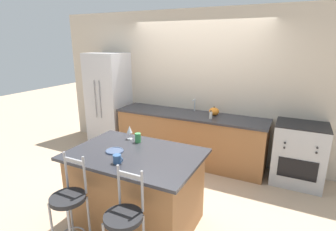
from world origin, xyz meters
TOP-DOWN VIEW (x-y plane):
  - ground_plane at (0.00, 0.00)m, footprint 18.00×18.00m
  - wall_back at (0.00, 0.72)m, footprint 6.00×0.07m
  - back_counter at (0.00, 0.39)m, footprint 2.71×0.70m
  - sink_faucet at (0.00, 0.59)m, footprint 0.02×0.13m
  - kitchen_island at (0.07, -1.51)m, footprint 1.52×1.03m
  - refrigerator at (-1.79, 0.37)m, footprint 0.73×0.69m
  - oven_range at (1.80, 0.40)m, footprint 0.73×0.62m
  - bar_stool_near at (-0.26, -2.21)m, footprint 0.35×0.35m
  - bar_stool_far at (0.40, -2.21)m, footprint 0.35×0.35m
  - dinner_plate at (-0.16, -1.57)m, footprint 0.21×0.21m
  - wine_glass at (-0.23, -1.16)m, footprint 0.07×0.07m
  - coffee_mug at (0.05, -1.80)m, footprint 0.12×0.09m
  - tumbler_cup at (-0.08, -1.21)m, footprint 0.07×0.07m
  - pumpkin_decoration at (0.41, 0.47)m, footprint 0.18×0.18m
  - soap_bottle at (0.43, 0.24)m, footprint 0.05×0.05m

SIDE VIEW (x-z plane):
  - ground_plane at x=0.00m, z-range 0.00..0.00m
  - back_counter at x=0.00m, z-range 0.00..0.91m
  - kitchen_island at x=0.07m, z-range 0.00..0.92m
  - oven_range at x=1.80m, z-range 0.00..0.96m
  - bar_stool_near at x=-0.26m, z-range 0.01..1.08m
  - bar_stool_far at x=0.40m, z-range 0.01..1.08m
  - dinner_plate at x=-0.16m, z-range 0.91..0.93m
  - coffee_mug at x=0.05m, z-range 0.91..1.01m
  - refrigerator at x=-1.79m, z-range 0.00..1.93m
  - soap_bottle at x=0.43m, z-range 0.89..1.04m
  - pumpkin_decoration at x=0.41m, z-range 0.89..1.05m
  - tumbler_cup at x=-0.08m, z-range 0.91..1.03m
  - sink_faucet at x=0.00m, z-range 0.93..1.15m
  - wine_glass at x=-0.23m, z-range 0.95..1.13m
  - wall_back at x=0.00m, z-range 0.00..2.70m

